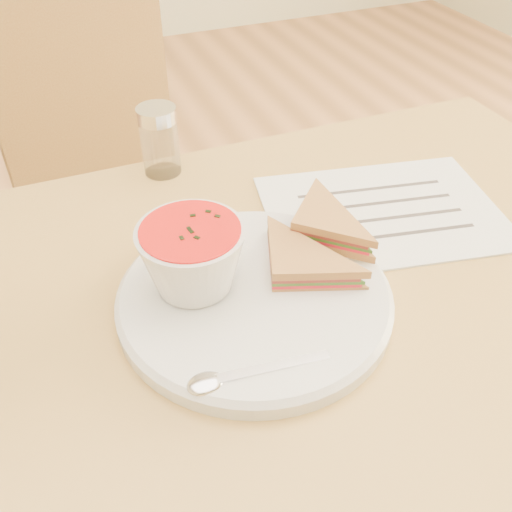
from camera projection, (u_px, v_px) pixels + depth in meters
name	position (u px, v px, depth m)	size (l,w,h in m)	color
dining_table	(293.00, 468.00, 0.88)	(1.00, 0.70, 0.75)	olive
chair_far	(137.00, 216.00, 1.27)	(0.39, 0.39, 0.89)	brown
plate	(254.00, 298.00, 0.62)	(0.30, 0.30, 0.02)	silver
soup_bowl	(193.00, 260.00, 0.60)	(0.11, 0.11, 0.08)	silver
sandwich_half_a	(272.00, 285.00, 0.60)	(0.10, 0.10, 0.03)	#C29044
sandwich_half_b	(290.00, 233.00, 0.65)	(0.10, 0.10, 0.03)	#C29044
spoon	(259.00, 371.00, 0.53)	(0.18, 0.04, 0.01)	silver
paper_menu	(383.00, 212.00, 0.76)	(0.31, 0.23, 0.00)	white
condiment_shaker	(160.00, 141.00, 0.81)	(0.06, 0.06, 0.10)	silver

